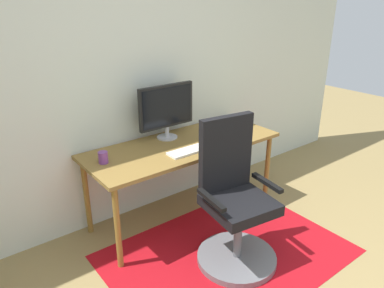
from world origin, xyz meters
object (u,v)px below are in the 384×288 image
at_px(desk, 183,150).
at_px(monitor, 166,108).
at_px(keyboard, 193,150).
at_px(coffee_cup, 103,157).
at_px(computer_mouse, 224,140).
at_px(office_chair, 235,211).
at_px(cell_phone, 217,128).

bearing_deg(desk, monitor, 100.08).
height_order(keyboard, coffee_cup, coffee_cup).
bearing_deg(computer_mouse, keyboard, 177.28).
bearing_deg(desk, office_chair, -94.61).
bearing_deg(computer_mouse, desk, 147.00).
height_order(desk, keyboard, keyboard).
bearing_deg(cell_phone, monitor, 151.90).
bearing_deg(desk, computer_mouse, -33.00).
height_order(keyboard, cell_phone, keyboard).
xyz_separation_m(desk, office_chair, (-0.06, -0.70, -0.23)).
bearing_deg(cell_phone, office_chair, -141.43).
distance_m(monitor, cell_phone, 0.58).
relative_size(computer_mouse, coffee_cup, 1.17).
bearing_deg(coffee_cup, computer_mouse, -13.58).
bearing_deg(monitor, desk, -79.92).
bearing_deg(monitor, computer_mouse, -49.54).
bearing_deg(coffee_cup, cell_phone, 2.51).
bearing_deg(computer_mouse, cell_phone, 58.15).
height_order(monitor, cell_phone, monitor).
bearing_deg(cell_phone, coffee_cup, 164.29).
bearing_deg(keyboard, computer_mouse, -2.72).
xyz_separation_m(computer_mouse, coffee_cup, (-0.99, 0.24, 0.03)).
distance_m(keyboard, office_chair, 0.61).
height_order(monitor, coffee_cup, monitor).
distance_m(coffee_cup, office_chair, 1.05).
xyz_separation_m(computer_mouse, office_chair, (-0.35, -0.51, -0.31)).
distance_m(monitor, office_chair, 1.05).
bearing_deg(monitor, coffee_cup, -168.24).
bearing_deg(keyboard, monitor, 89.90).
bearing_deg(desk, keyboard, -101.35).
distance_m(computer_mouse, coffee_cup, 1.02).
relative_size(monitor, keyboard, 1.22).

